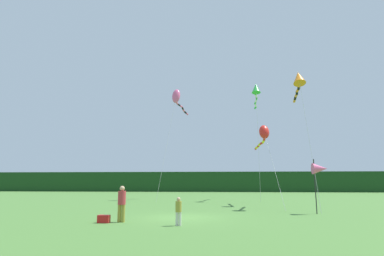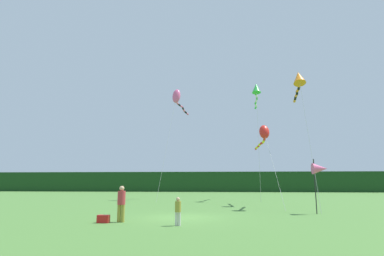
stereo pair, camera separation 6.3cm
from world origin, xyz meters
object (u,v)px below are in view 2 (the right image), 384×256
object	(u,v)px
cooler_box	(103,219)
kite_rainbow	(177,98)
kite_red	(264,134)
person_adult	(121,202)
kite_orange	(299,80)
banner_flag_pole	(320,169)
person_child	(178,210)
kite_green	(256,90)

from	to	relation	value
cooler_box	kite_rainbow	distance (m)	22.64
kite_rainbow	kite_red	world-z (taller)	kite_rainbow
person_adult	kite_orange	xyz separation A→B (m)	(11.10, 8.87, 8.88)
banner_flag_pole	kite_rainbow	bearing A→B (deg)	127.70
cooler_box	kite_red	size ratio (longest dim) A/B	0.07
person_child	banner_flag_pole	size ratio (longest dim) A/B	0.37
banner_flag_pole	kite_green	world-z (taller)	kite_green
person_child	cooler_box	xyz separation A→B (m)	(-3.71, 0.66, -0.52)
person_adult	kite_orange	bearing A→B (deg)	38.62
person_child	kite_red	distance (m)	14.57
person_adult	banner_flag_pole	distance (m)	12.24
kite_rainbow	person_adult	bearing A→B (deg)	-89.91
cooler_box	banner_flag_pole	world-z (taller)	banner_flag_pole
kite_green	kite_orange	size ratio (longest dim) A/B	1.18
banner_flag_pole	person_adult	bearing A→B (deg)	-155.93
person_adult	cooler_box	bearing A→B (deg)	-157.61
kite_orange	kite_rainbow	bearing A→B (deg)	136.89
person_child	banner_flag_pole	bearing A→B (deg)	36.10
cooler_box	kite_green	bearing A→B (deg)	62.50
cooler_box	person_adult	bearing A→B (deg)	22.39
person_child	cooler_box	world-z (taller)	person_child
person_adult	cooler_box	size ratio (longest dim) A/B	3.12
person_adult	cooler_box	world-z (taller)	person_adult
person_adult	cooler_box	xyz separation A→B (m)	(-0.76, -0.31, -0.79)
person_adult	kite_green	bearing A→B (deg)	63.99
cooler_box	banner_flag_pole	distance (m)	13.17
cooler_box	kite_rainbow	world-z (taller)	kite_rainbow
kite_green	kite_orange	distance (m)	9.79
person_adult	kite_green	distance (m)	22.96
person_adult	banner_flag_pole	xyz separation A→B (m)	(11.06, 4.94, 1.75)
kite_orange	person_child	bearing A→B (deg)	-129.64
cooler_box	kite_green	size ratio (longest dim) A/B	0.04
banner_flag_pole	kite_green	size ratio (longest dim) A/B	0.27
cooler_box	kite_red	distance (m)	16.05
person_adult	kite_orange	distance (m)	16.75
kite_rainbow	kite_green	bearing A→B (deg)	-6.96
kite_rainbow	kite_red	xyz separation A→B (m)	(8.61, -7.90, -5.53)
cooler_box	kite_rainbow	xyz separation A→B (m)	(0.72, 19.60, 11.31)
person_child	cooler_box	distance (m)	3.80
person_child	kite_orange	world-z (taller)	kite_orange
person_adult	person_child	xyz separation A→B (m)	(2.95, -0.97, -0.27)
cooler_box	kite_orange	world-z (taller)	kite_orange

